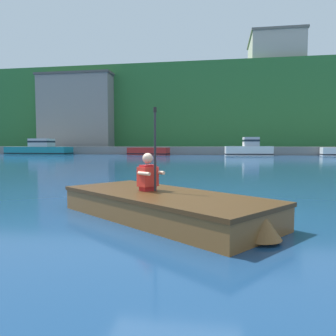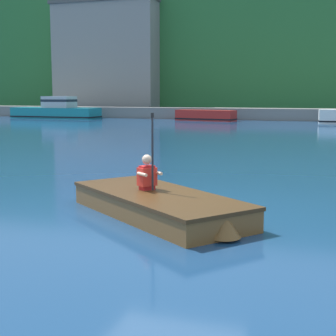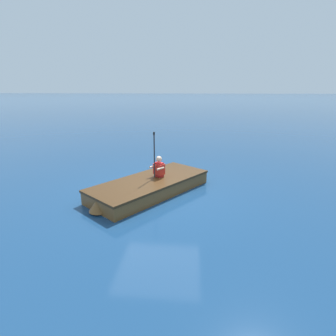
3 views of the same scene
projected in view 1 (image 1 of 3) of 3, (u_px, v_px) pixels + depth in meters
name	position (u px, v px, depth m)	size (l,w,h in m)	color
ground_plane	(168.00, 215.00, 5.26)	(300.00, 300.00, 0.00)	navy
shoreline_ridge	(218.00, 114.00, 51.48)	(120.00, 20.00, 11.84)	#2D6B33
waterfront_warehouse_left	(86.00, 116.00, 47.03)	(10.28, 9.71, 10.58)	gray
waterfront_office_block_center	(274.00, 96.00, 45.49)	(6.92, 8.90, 15.84)	#B2A899
marina_dock	(216.00, 151.00, 37.33)	(57.41, 2.40, 0.90)	slate
moored_boat_dock_west_end	(40.00, 149.00, 37.56)	(7.56, 2.42, 1.82)	#197A84
moored_boat_dock_center_near	(148.00, 152.00, 35.77)	(4.79, 2.19, 0.81)	red
moored_boat_dock_center_far	(249.00, 149.00, 33.34)	(4.84, 2.13, 1.90)	white
rowboat_foreground	(165.00, 204.00, 4.98)	(3.71, 3.30, 0.39)	brown
person_paddler	(148.00, 173.00, 5.24)	(0.45, 0.45, 1.32)	red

